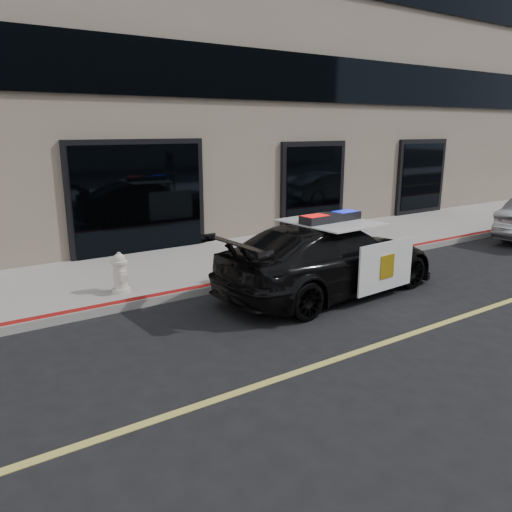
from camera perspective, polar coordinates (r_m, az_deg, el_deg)
ground at (r=7.76m, az=14.07°, el=-9.78°), size 120.00×120.00×0.00m
sidewalk_n at (r=11.67m, az=-5.24°, el=-0.79°), size 60.00×3.50×0.15m
building_n at (r=16.33m, az=-15.52°, el=24.07°), size 60.00×7.00×12.00m
police_car at (r=9.71m, az=8.38°, el=-0.17°), size 2.56×5.03×1.57m
fire_hydrant at (r=9.58m, az=-15.25°, el=-1.96°), size 0.34×0.48×0.76m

